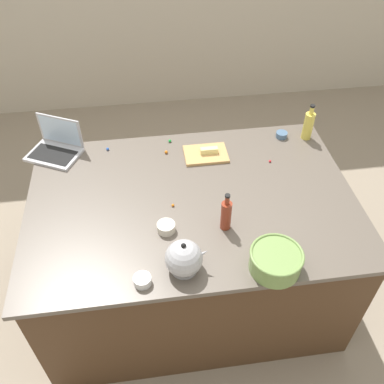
{
  "coord_description": "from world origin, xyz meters",
  "views": [
    {
      "loc": [
        -0.23,
        -1.65,
        2.54
      ],
      "look_at": [
        0.0,
        0.0,
        0.95
      ],
      "focal_mm": 38.94,
      "sensor_mm": 36.0,
      "label": 1
    }
  ],
  "objects_px": {
    "bottle_soy": "(226,215)",
    "mixing_bowl_large": "(276,260)",
    "ramekin_medium": "(142,280)",
    "ramekin_wide": "(282,135)",
    "butter_stick_left": "(209,150)",
    "laptop": "(56,147)",
    "bottle_oil": "(308,125)",
    "cutting_board": "(206,154)",
    "kettle": "(184,259)",
    "ramekin_small": "(166,227)"
  },
  "relations": [
    {
      "from": "mixing_bowl_large",
      "to": "ramekin_medium",
      "type": "xyz_separation_m",
      "value": [
        -0.63,
        0.0,
        -0.04
      ]
    },
    {
      "from": "cutting_board",
      "to": "kettle",
      "type": "bearing_deg",
      "value": -106.01
    },
    {
      "from": "laptop",
      "to": "ramekin_medium",
      "type": "relative_size",
      "value": 4.48
    },
    {
      "from": "ramekin_medium",
      "to": "butter_stick_left",
      "type": "bearing_deg",
      "value": 62.69
    },
    {
      "from": "laptop",
      "to": "ramekin_medium",
      "type": "bearing_deg",
      "value": -65.29
    },
    {
      "from": "mixing_bowl_large",
      "to": "laptop",
      "type": "bearing_deg",
      "value": 136.56
    },
    {
      "from": "butter_stick_left",
      "to": "cutting_board",
      "type": "bearing_deg",
      "value": 180.0
    },
    {
      "from": "mixing_bowl_large",
      "to": "ramekin_small",
      "type": "bearing_deg",
      "value": 147.86
    },
    {
      "from": "butter_stick_left",
      "to": "ramekin_wide",
      "type": "xyz_separation_m",
      "value": [
        0.51,
        0.12,
        -0.02
      ]
    },
    {
      "from": "butter_stick_left",
      "to": "ramekin_wide",
      "type": "distance_m",
      "value": 0.52
    },
    {
      "from": "bottle_soy",
      "to": "bottle_oil",
      "type": "bearing_deg",
      "value": 45.8
    },
    {
      "from": "ramekin_wide",
      "to": "kettle",
      "type": "bearing_deg",
      "value": -128.58
    },
    {
      "from": "cutting_board",
      "to": "ramekin_medium",
      "type": "relative_size",
      "value": 3.21
    },
    {
      "from": "butter_stick_left",
      "to": "ramekin_medium",
      "type": "xyz_separation_m",
      "value": [
        -0.46,
        -0.9,
        -0.02
      ]
    },
    {
      "from": "kettle",
      "to": "butter_stick_left",
      "type": "relative_size",
      "value": 1.94
    },
    {
      "from": "bottle_soy",
      "to": "cutting_board",
      "type": "distance_m",
      "value": 0.61
    },
    {
      "from": "laptop",
      "to": "cutting_board",
      "type": "distance_m",
      "value": 0.94
    },
    {
      "from": "laptop",
      "to": "butter_stick_left",
      "type": "relative_size",
      "value": 3.42
    },
    {
      "from": "ramekin_wide",
      "to": "butter_stick_left",
      "type": "bearing_deg",
      "value": -166.56
    },
    {
      "from": "laptop",
      "to": "bottle_oil",
      "type": "bearing_deg",
      "value": -2.26
    },
    {
      "from": "laptop",
      "to": "cutting_board",
      "type": "bearing_deg",
      "value": -9.62
    },
    {
      "from": "bottle_soy",
      "to": "ramekin_medium",
      "type": "height_order",
      "value": "bottle_soy"
    },
    {
      "from": "ramekin_small",
      "to": "ramekin_wide",
      "type": "bearing_deg",
      "value": 40.51
    },
    {
      "from": "butter_stick_left",
      "to": "ramekin_small",
      "type": "relative_size",
      "value": 1.15
    },
    {
      "from": "mixing_bowl_large",
      "to": "bottle_soy",
      "type": "distance_m",
      "value": 0.34
    },
    {
      "from": "mixing_bowl_large",
      "to": "ramekin_wide",
      "type": "bearing_deg",
      "value": 71.47
    },
    {
      "from": "ramekin_small",
      "to": "ramekin_medium",
      "type": "distance_m",
      "value": 0.34
    },
    {
      "from": "laptop",
      "to": "bottle_oil",
      "type": "relative_size",
      "value": 1.52
    },
    {
      "from": "ramekin_small",
      "to": "laptop",
      "type": "bearing_deg",
      "value": 129.87
    },
    {
      "from": "bottle_soy",
      "to": "mixing_bowl_large",
      "type": "bearing_deg",
      "value": -57.87
    },
    {
      "from": "kettle",
      "to": "ramekin_wide",
      "type": "distance_m",
      "value": 1.24
    },
    {
      "from": "laptop",
      "to": "ramekin_small",
      "type": "distance_m",
      "value": 0.97
    },
    {
      "from": "bottle_oil",
      "to": "mixing_bowl_large",
      "type": "bearing_deg",
      "value": -116.76
    },
    {
      "from": "laptop",
      "to": "butter_stick_left",
      "type": "height_order",
      "value": "laptop"
    },
    {
      "from": "laptop",
      "to": "butter_stick_left",
      "type": "bearing_deg",
      "value": -9.42
    },
    {
      "from": "bottle_oil",
      "to": "cutting_board",
      "type": "relative_size",
      "value": 0.92
    },
    {
      "from": "kettle",
      "to": "butter_stick_left",
      "type": "xyz_separation_m",
      "value": [
        0.26,
        0.84,
        -0.04
      ]
    },
    {
      "from": "bottle_oil",
      "to": "ramekin_small",
      "type": "height_order",
      "value": "bottle_oil"
    },
    {
      "from": "laptop",
      "to": "mixing_bowl_large",
      "type": "xyz_separation_m",
      "value": [
        1.11,
        -1.06,
        0.01
      ]
    },
    {
      "from": "cutting_board",
      "to": "butter_stick_left",
      "type": "xyz_separation_m",
      "value": [
        0.02,
        0.0,
        0.03
      ]
    },
    {
      "from": "kettle",
      "to": "ramekin_small",
      "type": "xyz_separation_m",
      "value": [
        -0.06,
        0.25,
        -0.06
      ]
    },
    {
      "from": "laptop",
      "to": "ramekin_small",
      "type": "relative_size",
      "value": 3.95
    },
    {
      "from": "mixing_bowl_large",
      "to": "bottle_oil",
      "type": "distance_m",
      "value": 1.11
    },
    {
      "from": "mixing_bowl_large",
      "to": "ramekin_medium",
      "type": "distance_m",
      "value": 0.63
    },
    {
      "from": "bottle_soy",
      "to": "butter_stick_left",
      "type": "relative_size",
      "value": 2.13
    },
    {
      "from": "bottle_oil",
      "to": "ramekin_wide",
      "type": "xyz_separation_m",
      "value": [
        -0.16,
        0.03,
        -0.08
      ]
    },
    {
      "from": "bottle_soy",
      "to": "ramekin_small",
      "type": "height_order",
      "value": "bottle_soy"
    },
    {
      "from": "ramekin_medium",
      "to": "ramekin_small",
      "type": "bearing_deg",
      "value": 65.68
    },
    {
      "from": "kettle",
      "to": "ramekin_medium",
      "type": "distance_m",
      "value": 0.22
    },
    {
      "from": "ramekin_medium",
      "to": "ramekin_wide",
      "type": "height_order",
      "value": "ramekin_medium"
    }
  ]
}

